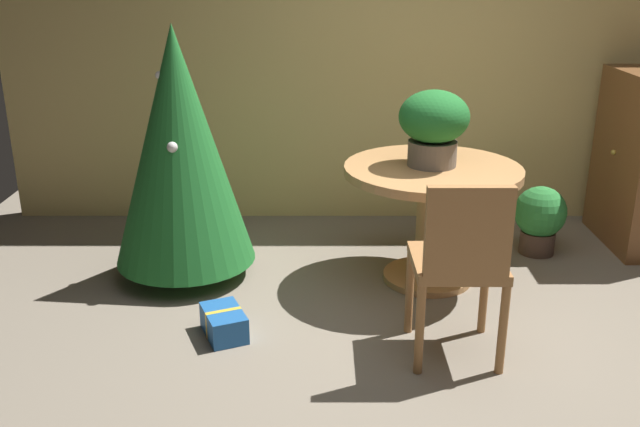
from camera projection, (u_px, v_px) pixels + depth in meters
ground_plane at (444, 361)px, 3.57m from camera, size 6.60×6.60×0.00m
back_wall_panel at (404, 48)px, 5.20m from camera, size 6.00×0.10×2.60m
round_dining_table at (430, 197)px, 4.30m from camera, size 1.07×1.07×0.75m
flower_vase at (432, 124)px, 4.17m from camera, size 0.42×0.42×0.46m
wooden_chair_near at (459, 259)px, 3.41m from camera, size 0.44×0.45×0.96m
holiday_tree at (178, 147)px, 4.27m from camera, size 0.87×0.87×1.58m
gift_box_blue at (223, 323)px, 3.79m from camera, size 0.30×0.35×0.15m
potted_plant at (538, 217)px, 4.81m from camera, size 0.35×0.35×0.48m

